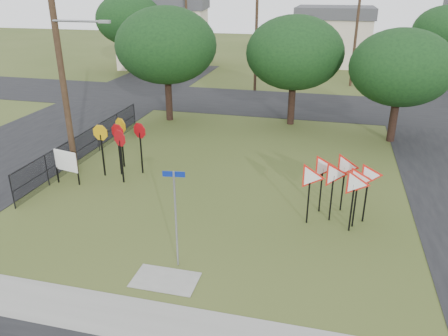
% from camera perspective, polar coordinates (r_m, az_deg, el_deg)
% --- Properties ---
extents(ground, '(140.00, 140.00, 0.00)m').
position_cam_1_polar(ground, '(15.84, -4.51, -9.28)').
color(ground, '#37461A').
extents(sidewalk, '(30.00, 1.60, 0.02)m').
position_cam_1_polar(sidewalk, '(12.72, -10.76, -18.93)').
color(sidewalk, gray).
rests_on(sidewalk, ground).
extents(street_left, '(8.00, 50.00, 0.02)m').
position_cam_1_polar(street_left, '(29.23, -21.02, 4.60)').
color(street_left, black).
rests_on(street_left, ground).
extents(street_far, '(60.00, 8.00, 0.02)m').
position_cam_1_polar(street_far, '(34.02, 6.16, 8.42)').
color(street_far, black).
rests_on(street_far, ground).
extents(curb_pad, '(2.00, 1.20, 0.02)m').
position_cam_1_polar(curb_pad, '(13.98, -7.68, -14.28)').
color(curb_pad, gray).
rests_on(curb_pad, ground).
extents(street_name_sign, '(0.68, 0.11, 3.30)m').
position_cam_1_polar(street_name_sign, '(13.61, -6.33, -5.97)').
color(street_name_sign, gray).
rests_on(street_name_sign, ground).
extents(stop_sign_cluster, '(2.38, 2.10, 2.52)m').
position_cam_1_polar(stop_sign_cluster, '(20.86, -13.42, 3.94)').
color(stop_sign_cluster, black).
rests_on(stop_sign_cluster, ground).
extents(yield_sign_cluster, '(3.14, 1.77, 2.47)m').
position_cam_1_polar(yield_sign_cluster, '(16.74, 15.09, -1.18)').
color(yield_sign_cluster, black).
rests_on(yield_sign_cluster, ground).
extents(info_board, '(1.25, 0.31, 1.59)m').
position_cam_1_polar(info_board, '(20.80, -19.95, 0.73)').
color(info_board, black).
rests_on(info_board, ground).
extents(utility_pole_main, '(3.55, 0.33, 10.00)m').
position_cam_1_polar(utility_pole_main, '(21.00, -20.46, 12.71)').
color(utility_pole_main, '#3C2A1C').
rests_on(utility_pole_main, ground).
extents(far_pole_a, '(1.40, 0.24, 9.00)m').
position_cam_1_polar(far_pole_a, '(37.43, 4.23, 16.94)').
color(far_pole_a, '#3C2A1C').
rests_on(far_pole_a, ground).
extents(far_pole_b, '(1.40, 0.24, 8.50)m').
position_cam_1_polar(far_pole_b, '(40.91, 16.83, 16.22)').
color(far_pole_b, '#3C2A1C').
rests_on(far_pole_b, ground).
extents(far_pole_c, '(1.40, 0.24, 9.00)m').
position_cam_1_polar(far_pole_c, '(45.21, -4.89, 17.92)').
color(far_pole_c, '#3C2A1C').
rests_on(far_pole_c, ground).
extents(fence_run, '(0.05, 11.55, 1.50)m').
position_cam_1_polar(fence_run, '(23.68, -17.44, 2.98)').
color(fence_run, black).
rests_on(fence_run, ground).
extents(house_left, '(10.58, 8.88, 7.20)m').
position_cam_1_polar(house_left, '(50.41, -7.85, 17.21)').
color(house_left, beige).
rests_on(house_left, ground).
extents(house_mid, '(8.40, 8.40, 6.20)m').
position_cam_1_polar(house_mid, '(52.94, 14.07, 16.49)').
color(house_mid, beige).
rests_on(house_mid, ground).
extents(tree_near_left, '(6.40, 6.40, 7.27)m').
position_cam_1_polar(tree_near_left, '(28.86, -7.57, 15.58)').
color(tree_near_left, black).
rests_on(tree_near_left, ground).
extents(tree_near_mid, '(6.00, 6.00, 6.80)m').
position_cam_1_polar(tree_near_mid, '(28.05, 9.21, 14.63)').
color(tree_near_mid, black).
rests_on(tree_near_mid, ground).
extents(tree_near_right, '(5.60, 5.60, 6.33)m').
position_cam_1_polar(tree_near_right, '(26.26, 22.15, 12.05)').
color(tree_near_right, black).
rests_on(tree_near_right, ground).
extents(tree_far_left, '(6.80, 6.80, 7.73)m').
position_cam_1_polar(tree_far_left, '(47.42, -12.17, 18.44)').
color(tree_far_left, black).
rests_on(tree_far_left, ground).
extents(tree_far_right, '(6.00, 6.00, 6.80)m').
position_cam_1_polar(tree_far_right, '(45.85, 27.08, 15.63)').
color(tree_far_right, black).
rests_on(tree_far_right, ground).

